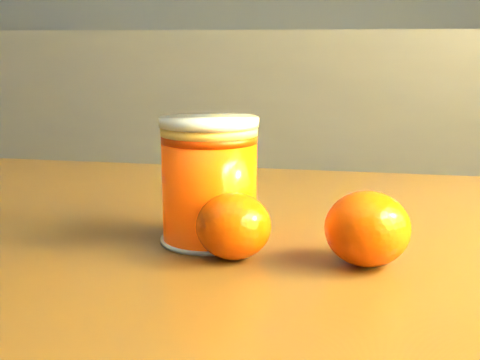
# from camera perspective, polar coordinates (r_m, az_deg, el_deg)

# --- Properties ---
(kitchen_counter) EXTENTS (3.15, 0.60, 0.90)m
(kitchen_counter) POSITION_cam_1_polar(r_m,az_deg,el_deg) (1.95, -19.12, -1.59)
(kitchen_counter) COLOR #48484D
(kitchen_counter) RESTS_ON ground
(table) EXTENTS (0.97, 0.69, 0.71)m
(table) POSITION_cam_1_polar(r_m,az_deg,el_deg) (0.60, 3.58, -13.72)
(table) COLOR brown
(table) RESTS_ON ground
(juice_glass) EXTENTS (0.08, 0.08, 0.10)m
(juice_glass) POSITION_cam_1_polar(r_m,az_deg,el_deg) (0.56, -2.62, -0.09)
(juice_glass) COLOR #FF4505
(juice_glass) RESTS_ON table
(orange_front) EXTENTS (0.07, 0.07, 0.05)m
(orange_front) POSITION_cam_1_polar(r_m,az_deg,el_deg) (0.52, -0.55, -3.95)
(orange_front) COLOR #DD4604
(orange_front) RESTS_ON table
(orange_back) EXTENTS (0.08, 0.08, 0.06)m
(orange_back) POSITION_cam_1_polar(r_m,az_deg,el_deg) (0.51, 10.82, -4.10)
(orange_back) COLOR #DD4604
(orange_back) RESTS_ON table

